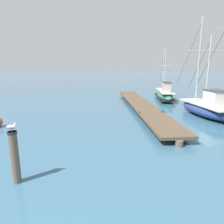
# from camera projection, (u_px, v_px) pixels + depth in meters

# --- Properties ---
(floating_dock) EXTENTS (2.06, 17.48, 0.53)m
(floating_dock) POSITION_uv_depth(u_px,v_px,m) (141.00, 105.00, 17.80)
(floating_dock) COLOR brown
(floating_dock) RESTS_ON ground
(fishing_boat_0) EXTENTS (2.54, 7.84, 7.28)m
(fishing_boat_0) POSITION_uv_depth(u_px,v_px,m) (208.00, 107.00, 15.05)
(fishing_boat_0) COLOR navy
(fishing_boat_0) RESTS_ON ground
(fishing_boat_1) EXTENTS (2.54, 7.24, 5.60)m
(fishing_boat_1) POSITION_uv_depth(u_px,v_px,m) (165.00, 94.00, 22.50)
(fishing_boat_1) COLOR #337556
(fishing_boat_1) RESTS_ON ground
(mooring_piling) EXTENTS (0.30, 0.30, 1.71)m
(mooring_piling) POSITION_uv_depth(u_px,v_px,m) (15.00, 156.00, 6.43)
(mooring_piling) COLOR brown
(mooring_piling) RESTS_ON ground
(perched_seagull) EXTENTS (0.38, 0.17, 0.27)m
(perched_seagull) POSITION_uv_depth(u_px,v_px,m) (11.00, 127.00, 6.21)
(perched_seagull) COLOR gold
(perched_seagull) RESTS_ON mooring_piling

